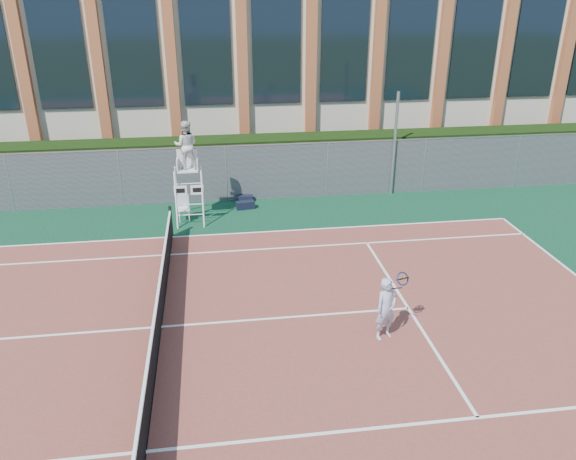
{
  "coord_description": "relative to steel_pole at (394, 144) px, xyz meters",
  "views": [
    {
      "loc": [
        1.52,
        -12.14,
        7.83
      ],
      "look_at": [
        3.62,
        3.0,
        1.15
      ],
      "focal_mm": 35.0,
      "sensor_mm": 36.0,
      "label": 1
    }
  ],
  "objects": [
    {
      "name": "sports_bag_near",
      "position": [
        -6.01,
        -0.88,
        -1.91
      ],
      "size": [
        0.72,
        0.37,
        0.29
      ],
      "primitive_type": "cube",
      "rotation": [
        0.0,
        0.0,
        0.14
      ],
      "color": "black",
      "rests_on": "apron"
    },
    {
      "name": "building",
      "position": [
        -8.65,
        9.25,
        2.08
      ],
      "size": [
        45.0,
        10.6,
        8.22
      ],
      "color": "#C0B39F",
      "rests_on": "ground"
    },
    {
      "name": "steel_pole",
      "position": [
        0.0,
        0.0,
        0.0
      ],
      "size": [
        0.12,
        0.12,
        4.13
      ],
      "primitive_type": "cylinder",
      "color": "#9EA0A5",
      "rests_on": "ground"
    },
    {
      "name": "tennis_court",
      "position": [
        -8.65,
        -8.7,
        -2.05
      ],
      "size": [
        23.77,
        10.97,
        0.02
      ],
      "primitive_type": "cube",
      "color": "brown",
      "rests_on": "apron"
    },
    {
      "name": "ground",
      "position": [
        -8.65,
        -8.7,
        -2.07
      ],
      "size": [
        120.0,
        120.0,
        0.0
      ],
      "primitive_type": "plane",
      "color": "#233814"
    },
    {
      "name": "umpire_chair",
      "position": [
        -8.03,
        -1.65,
        0.61
      ],
      "size": [
        1.02,
        1.57,
        3.66
      ],
      "color": "white",
      "rests_on": "ground"
    },
    {
      "name": "fence",
      "position": [
        -8.65,
        0.1,
        -0.97
      ],
      "size": [
        40.0,
        0.06,
        2.2
      ],
      "primitive_type": null,
      "color": "#595E60",
      "rests_on": "ground"
    },
    {
      "name": "sports_bag_far",
      "position": [
        -5.97,
        -0.1,
        -1.93
      ],
      "size": [
        0.64,
        0.34,
        0.25
      ],
      "primitive_type": "cube",
      "rotation": [
        0.0,
        0.0,
        -0.13
      ],
      "color": "black",
      "rests_on": "apron"
    },
    {
      "name": "plastic_chair",
      "position": [
        -8.28,
        -1.66,
        -1.52
      ],
      "size": [
        0.45,
        0.45,
        0.91
      ],
      "color": "silver",
      "rests_on": "apron"
    },
    {
      "name": "tennis_net",
      "position": [
        -8.65,
        -8.7,
        -1.53
      ],
      "size": [
        0.1,
        11.3,
        1.1
      ],
      "color": "black",
      "rests_on": "ground"
    },
    {
      "name": "tennis_player",
      "position": [
        -3.27,
        -9.87,
        -1.24
      ],
      "size": [
        0.95,
        0.71,
        1.6
      ],
      "color": "#ABB2CD",
      "rests_on": "tennis_court"
    },
    {
      "name": "apron",
      "position": [
        -8.65,
        -7.7,
        -2.06
      ],
      "size": [
        36.0,
        20.0,
        0.01
      ],
      "primitive_type": "cube",
      "color": "#0C361C",
      "rests_on": "ground"
    },
    {
      "name": "hedge",
      "position": [
        -8.65,
        1.3,
        -0.97
      ],
      "size": [
        40.0,
        1.4,
        2.2
      ],
      "primitive_type": "cube",
      "color": "black",
      "rests_on": "ground"
    }
  ]
}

